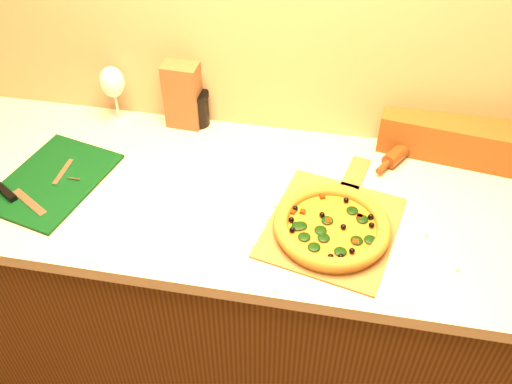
{
  "coord_description": "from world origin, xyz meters",
  "views": [
    {
      "loc": [
        0.21,
        0.28,
        2.01
      ],
      "look_at": [
        0.01,
        1.38,
        0.96
      ],
      "focal_mm": 40.0,
      "sensor_mm": 36.0,
      "label": 1
    }
  ],
  "objects_px": {
    "rolling_pin": "(408,145)",
    "dark_jar": "(198,108)",
    "pizza": "(332,226)",
    "cutting_board": "(52,181)",
    "wine_glass": "(112,83)",
    "pizza_peel": "(333,223)"
  },
  "relations": [
    {
      "from": "dark_jar",
      "to": "wine_glass",
      "type": "bearing_deg",
      "value": -174.39
    },
    {
      "from": "wine_glass",
      "to": "rolling_pin",
      "type": "bearing_deg",
      "value": 0.45
    },
    {
      "from": "cutting_board",
      "to": "wine_glass",
      "type": "bearing_deg",
      "value": 89.28
    },
    {
      "from": "wine_glass",
      "to": "pizza",
      "type": "bearing_deg",
      "value": -27.62
    },
    {
      "from": "dark_jar",
      "to": "pizza",
      "type": "bearing_deg",
      "value": -41.23
    },
    {
      "from": "pizza_peel",
      "to": "pizza",
      "type": "bearing_deg",
      "value": -82.79
    },
    {
      "from": "pizza_peel",
      "to": "pizza",
      "type": "distance_m",
      "value": 0.04
    },
    {
      "from": "pizza",
      "to": "cutting_board",
      "type": "distance_m",
      "value": 0.82
    },
    {
      "from": "rolling_pin",
      "to": "dark_jar",
      "type": "height_order",
      "value": "dark_jar"
    },
    {
      "from": "rolling_pin",
      "to": "wine_glass",
      "type": "height_order",
      "value": "wine_glass"
    },
    {
      "from": "pizza",
      "to": "dark_jar",
      "type": "xyz_separation_m",
      "value": [
        -0.47,
        0.41,
        0.03
      ]
    },
    {
      "from": "cutting_board",
      "to": "dark_jar",
      "type": "height_order",
      "value": "dark_jar"
    },
    {
      "from": "pizza",
      "to": "rolling_pin",
      "type": "height_order",
      "value": "pizza"
    },
    {
      "from": "dark_jar",
      "to": "pizza_peel",
      "type": "bearing_deg",
      "value": -38.57
    },
    {
      "from": "wine_glass",
      "to": "dark_jar",
      "type": "height_order",
      "value": "wine_glass"
    },
    {
      "from": "pizza_peel",
      "to": "wine_glass",
      "type": "height_order",
      "value": "wine_glass"
    },
    {
      "from": "wine_glass",
      "to": "dark_jar",
      "type": "xyz_separation_m",
      "value": [
        0.26,
        0.03,
        -0.08
      ]
    },
    {
      "from": "pizza_peel",
      "to": "cutting_board",
      "type": "height_order",
      "value": "cutting_board"
    },
    {
      "from": "pizza_peel",
      "to": "cutting_board",
      "type": "bearing_deg",
      "value": -168.9
    },
    {
      "from": "rolling_pin",
      "to": "dark_jar",
      "type": "xyz_separation_m",
      "value": [
        -0.66,
        0.02,
        0.04
      ]
    },
    {
      "from": "wine_glass",
      "to": "dark_jar",
      "type": "relative_size",
      "value": 1.64
    },
    {
      "from": "pizza",
      "to": "dark_jar",
      "type": "relative_size",
      "value": 2.58
    }
  ]
}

